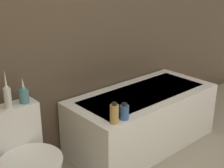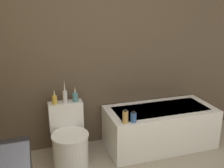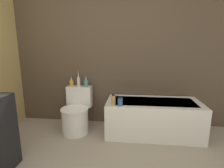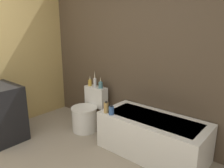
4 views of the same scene
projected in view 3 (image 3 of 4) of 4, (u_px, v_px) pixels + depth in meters
The scene contains 8 objects.
wall_back_tiled at pixel (107, 50), 3.00m from camera, with size 6.40×0.06×2.60m.
bathtub at pixel (153, 117), 2.75m from camera, with size 1.44×0.68×0.53m.
toilet at pixel (76, 114), 2.83m from camera, with size 0.44×0.58×0.70m.
vase_gold at pixel (71, 83), 2.94m from camera, with size 0.06×0.06×0.18m.
vase_silver at pixel (79, 81), 2.92m from camera, with size 0.05×0.05×0.28m.
vase_bronze at pixel (86, 83), 2.92m from camera, with size 0.07×0.07×0.19m.
shampoo_bottle_tall at pixel (113, 100), 2.49m from camera, with size 0.07×0.07×0.17m.
shampoo_bottle_short at pixel (120, 102), 2.47m from camera, with size 0.07×0.07×0.13m.
Camera 3 is at (0.41, -0.88, 1.35)m, focal length 28.00 mm.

